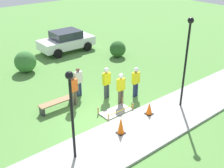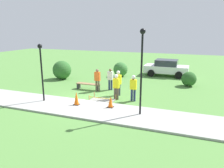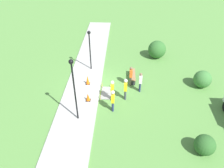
{
  "view_description": "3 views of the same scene",
  "coord_description": "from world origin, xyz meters",
  "px_view_note": "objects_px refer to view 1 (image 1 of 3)",
  "views": [
    {
      "loc": [
        -6.68,
        -8.38,
        7.22
      ],
      "look_at": [
        1.13,
        1.19,
        1.16
      ],
      "focal_mm": 45.0,
      "sensor_mm": 36.0,
      "label": 1
    },
    {
      "loc": [
        6.06,
        -11.74,
        4.45
      ],
      "look_at": [
        0.89,
        1.96,
        0.75
      ],
      "focal_mm": 35.0,
      "sensor_mm": 36.0,
      "label": 2
    },
    {
      "loc": [
        13.79,
        1.6,
        10.26
      ],
      "look_at": [
        1.16,
        0.95,
        1.15
      ],
      "focal_mm": 35.0,
      "sensor_mm": 36.0,
      "label": 3
    }
  ],
  "objects_px": {
    "worker_supervisor": "(121,86)",
    "lamppost_far": "(71,103)",
    "traffic_cone_far_patch": "(149,108)",
    "worker_trainee": "(107,80)",
    "parked_car_white": "(66,41)",
    "bystander_in_orange_shirt": "(73,89)",
    "traffic_cone_near_patch": "(121,125)",
    "bystander_in_gray_shirt": "(78,80)",
    "worker_assistant": "(136,80)",
    "park_bench": "(57,103)",
    "lamppost_near": "(187,51)"
  },
  "relations": [
    {
      "from": "worker_supervisor",
      "to": "lamppost_far",
      "type": "distance_m",
      "value": 4.78
    },
    {
      "from": "traffic_cone_far_patch",
      "to": "worker_supervisor",
      "type": "bearing_deg",
      "value": 98.83
    },
    {
      "from": "worker_trainee",
      "to": "parked_car_white",
      "type": "distance_m",
      "value": 8.11
    },
    {
      "from": "traffic_cone_far_patch",
      "to": "bystander_in_orange_shirt",
      "type": "relative_size",
      "value": 0.38
    },
    {
      "from": "traffic_cone_near_patch",
      "to": "traffic_cone_far_patch",
      "type": "bearing_deg",
      "value": 8.58
    },
    {
      "from": "bystander_in_orange_shirt",
      "to": "bystander_in_gray_shirt",
      "type": "distance_m",
      "value": 1.02
    },
    {
      "from": "lamppost_far",
      "to": "parked_car_white",
      "type": "distance_m",
      "value": 12.51
    },
    {
      "from": "bystander_in_orange_shirt",
      "to": "worker_assistant",
      "type": "bearing_deg",
      "value": -22.41
    },
    {
      "from": "bystander_in_orange_shirt",
      "to": "lamppost_far",
      "type": "relative_size",
      "value": 0.47
    },
    {
      "from": "park_bench",
      "to": "worker_assistant",
      "type": "height_order",
      "value": "worker_assistant"
    },
    {
      "from": "traffic_cone_far_patch",
      "to": "lamppost_far",
      "type": "xyz_separation_m",
      "value": [
        -4.33,
        -0.34,
        2.02
      ]
    },
    {
      "from": "lamppost_near",
      "to": "worker_supervisor",
      "type": "bearing_deg",
      "value": 134.37
    },
    {
      "from": "bystander_in_gray_shirt",
      "to": "parked_car_white",
      "type": "bearing_deg",
      "value": 64.01
    },
    {
      "from": "traffic_cone_near_patch",
      "to": "parked_car_white",
      "type": "relative_size",
      "value": 0.19
    },
    {
      "from": "bystander_in_gray_shirt",
      "to": "traffic_cone_far_patch",
      "type": "bearing_deg",
      "value": -68.84
    },
    {
      "from": "traffic_cone_near_patch",
      "to": "parked_car_white",
      "type": "height_order",
      "value": "parked_car_white"
    },
    {
      "from": "traffic_cone_near_patch",
      "to": "lamppost_near",
      "type": "height_order",
      "value": "lamppost_near"
    },
    {
      "from": "park_bench",
      "to": "bystander_in_orange_shirt",
      "type": "bearing_deg",
      "value": -12.23
    },
    {
      "from": "worker_trainee",
      "to": "parked_car_white",
      "type": "bearing_deg",
      "value": 73.89
    },
    {
      "from": "worker_assistant",
      "to": "worker_trainee",
      "type": "relative_size",
      "value": 0.97
    },
    {
      "from": "worker_supervisor",
      "to": "lamppost_far",
      "type": "xyz_separation_m",
      "value": [
        -4.06,
        -2.07,
        1.44
      ]
    },
    {
      "from": "traffic_cone_far_patch",
      "to": "bystander_in_orange_shirt",
      "type": "xyz_separation_m",
      "value": [
        -2.2,
        3.07,
        0.53
      ]
    },
    {
      "from": "bystander_in_orange_shirt",
      "to": "lamppost_far",
      "type": "distance_m",
      "value": 4.29
    },
    {
      "from": "bystander_in_orange_shirt",
      "to": "lamppost_near",
      "type": "height_order",
      "value": "lamppost_near"
    },
    {
      "from": "traffic_cone_near_patch",
      "to": "worker_assistant",
      "type": "height_order",
      "value": "worker_assistant"
    },
    {
      "from": "park_bench",
      "to": "lamppost_far",
      "type": "xyz_separation_m",
      "value": [
        -1.27,
        -3.6,
        2.1
      ]
    },
    {
      "from": "lamppost_far",
      "to": "bystander_in_gray_shirt",
      "type": "bearing_deg",
      "value": 55.07
    },
    {
      "from": "traffic_cone_near_patch",
      "to": "bystander_in_gray_shirt",
      "type": "relative_size",
      "value": 0.49
    },
    {
      "from": "traffic_cone_far_patch",
      "to": "park_bench",
      "type": "bearing_deg",
      "value": 133.18
    },
    {
      "from": "traffic_cone_near_patch",
      "to": "park_bench",
      "type": "distance_m",
      "value": 3.71
    },
    {
      "from": "worker_supervisor",
      "to": "parked_car_white",
      "type": "xyz_separation_m",
      "value": [
        2.07,
        8.72,
        -0.17
      ]
    },
    {
      "from": "worker_supervisor",
      "to": "lamppost_far",
      "type": "height_order",
      "value": "lamppost_far"
    },
    {
      "from": "lamppost_near",
      "to": "lamppost_far",
      "type": "height_order",
      "value": "lamppost_near"
    },
    {
      "from": "bystander_in_gray_shirt",
      "to": "lamppost_far",
      "type": "bearing_deg",
      "value": -124.93
    },
    {
      "from": "worker_trainee",
      "to": "bystander_in_orange_shirt",
      "type": "relative_size",
      "value": 1.04
    },
    {
      "from": "worker_trainee",
      "to": "lamppost_near",
      "type": "distance_m",
      "value": 4.27
    },
    {
      "from": "traffic_cone_far_patch",
      "to": "worker_trainee",
      "type": "relative_size",
      "value": 0.36
    },
    {
      "from": "bystander_in_gray_shirt",
      "to": "lamppost_far",
      "type": "relative_size",
      "value": 0.46
    },
    {
      "from": "worker_supervisor",
      "to": "parked_car_white",
      "type": "bearing_deg",
      "value": 76.67
    },
    {
      "from": "bystander_in_orange_shirt",
      "to": "lamppost_near",
      "type": "bearing_deg",
      "value": -40.86
    },
    {
      "from": "park_bench",
      "to": "worker_supervisor",
      "type": "xyz_separation_m",
      "value": [
        2.79,
        -1.53,
        0.65
      ]
    },
    {
      "from": "worker_supervisor",
      "to": "traffic_cone_far_patch",
      "type": "bearing_deg",
      "value": -81.17
    },
    {
      "from": "traffic_cone_near_patch",
      "to": "traffic_cone_far_patch",
      "type": "distance_m",
      "value": 2.05
    },
    {
      "from": "worker_supervisor",
      "to": "worker_assistant",
      "type": "xyz_separation_m",
      "value": [
        1.11,
        0.09,
        0.0
      ]
    },
    {
      "from": "worker_trainee",
      "to": "traffic_cone_near_patch",
      "type": "bearing_deg",
      "value": -118.01
    },
    {
      "from": "bystander_in_gray_shirt",
      "to": "worker_supervisor",
      "type": "bearing_deg",
      "value": -59.72
    },
    {
      "from": "lamppost_far",
      "to": "worker_assistant",
      "type": "bearing_deg",
      "value": 22.7
    },
    {
      "from": "traffic_cone_near_patch",
      "to": "worker_supervisor",
      "type": "height_order",
      "value": "worker_supervisor"
    },
    {
      "from": "lamppost_near",
      "to": "bystander_in_orange_shirt",
      "type": "bearing_deg",
      "value": 139.14
    },
    {
      "from": "lamppost_near",
      "to": "bystander_in_gray_shirt",
      "type": "bearing_deg",
      "value": 128.16
    }
  ]
}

